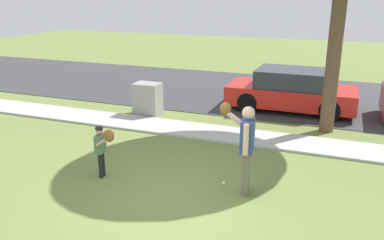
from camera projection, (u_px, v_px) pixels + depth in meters
ground_plane at (224, 136)px, 10.71m from camera, size 48.00×48.00×0.00m
sidewalk_strip at (225, 134)px, 10.79m from camera, size 36.00×1.20×0.06m
road_surface at (262, 93)px, 15.24m from camera, size 36.00×6.80×0.02m
person_adult at (245, 141)px, 7.41m from camera, size 0.75×0.61×1.73m
person_child at (102, 145)px, 8.13m from camera, size 0.51×0.40×1.12m
baseball at (224, 183)px, 8.02m from camera, size 0.07×0.07×0.07m
utility_cabinet at (148, 99)px, 12.46m from camera, size 0.81×0.59×1.01m
parked_hatchback_red at (291, 91)px, 12.87m from camera, size 4.00×1.75×1.33m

